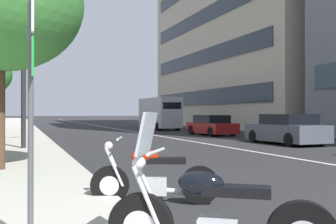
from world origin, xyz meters
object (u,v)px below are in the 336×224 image
Objects in this scene: motorcycle_mid_row at (214,219)px; street_lamp_with_banners at (33,14)px; parking_sign_by_curb at (31,84)px; street_tree_far_plaza at (0,2)px; delivery_van_ahead at (159,113)px; car_far_down_avenue at (211,126)px; car_lead_in_lane at (286,130)px; motorcycle_second_in_row at (154,179)px.

motorcycle_mid_row is 0.22× the size of street_lamp_with_banners.
street_lamp_with_banners is (11.66, -0.36, 3.52)m from parking_sign_by_curb.
street_lamp_with_banners is at bearing -8.76° from street_tree_far_plaza.
delivery_van_ahead is 0.66× the size of street_lamp_with_banners.
delivery_van_ahead is at bearing -27.92° from street_tree_far_plaza.
car_far_down_avenue is 0.74× the size of delivery_van_ahead.
parking_sign_by_curb is at bearing 155.82° from delivery_van_ahead.
car_lead_in_lane reaches higher than car_far_down_avenue.
street_lamp_with_banners reaches higher than parking_sign_by_curb.
delivery_van_ahead is at bearing 0.95° from car_lead_in_lane.
car_far_down_avenue is (17.53, -10.01, 0.23)m from motorcycle_second_in_row.
car_lead_in_lane is at bearing 176.72° from car_far_down_avenue.
car_lead_in_lane is 0.74× the size of delivery_van_ahead.
motorcycle_mid_row is at bearing 159.28° from delivery_van_ahead.
delivery_van_ahead is (26.81, -9.59, 1.08)m from motorcycle_second_in_row.
motorcycle_mid_row is 2.31m from parking_sign_by_curb.
parking_sign_by_curb is (0.89, 1.66, 1.33)m from motorcycle_mid_row.
delivery_van_ahead is at bearing -89.32° from motorcycle_second_in_row.
street_tree_far_plaza reaches higher than car_far_down_avenue.
car_lead_in_lane is 0.49× the size of street_lamp_with_banners.
car_lead_in_lane reaches higher than motorcycle_second_in_row.
delivery_van_ahead is at bearing -33.44° from street_lamp_with_banners.
parking_sign_by_curb is (-1.75, 1.93, 1.37)m from motorcycle_second_in_row.
street_lamp_with_banners is at bearing -60.65° from motorcycle_second_in_row.
motorcycle_mid_row reaches higher than motorcycle_second_in_row.
car_far_down_avenue is 1.63× the size of parking_sign_by_curb.
motorcycle_second_in_row is 0.23× the size of street_lamp_with_banners.
motorcycle_mid_row is 0.33× the size of delivery_van_ahead.
car_far_down_avenue is at bearing -179.62° from delivery_van_ahead.
street_lamp_with_banners reaches higher than car_lead_in_lane.
motorcycle_mid_row reaches higher than car_lead_in_lane.
car_lead_in_lane is 12.33m from street_lamp_with_banners.
parking_sign_by_curb is 6.27m from street_tree_far_plaza.
delivery_van_ahead is (29.45, -9.86, 1.05)m from motorcycle_mid_row.
street_lamp_with_banners reaches higher than delivery_van_ahead.
delivery_van_ahead reaches higher than motorcycle_mid_row.
street_tree_far_plaza is (6.68, 2.20, 3.68)m from motorcycle_mid_row.
car_lead_in_lane is at bearing -95.84° from motorcycle_mid_row.
motorcycle_second_in_row is 20.19m from car_far_down_avenue.
motorcycle_mid_row reaches higher than car_far_down_avenue.
street_lamp_with_banners is (9.91, 1.57, 4.89)m from motorcycle_second_in_row.
motorcycle_second_in_row is 0.36× the size of street_tree_far_plaza.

